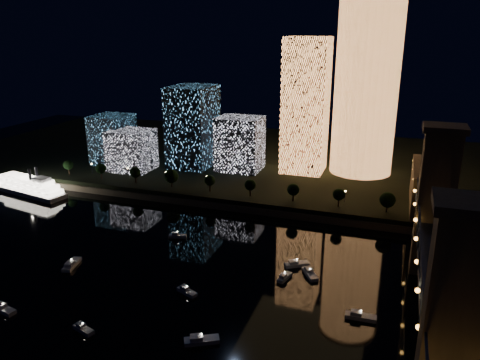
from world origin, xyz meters
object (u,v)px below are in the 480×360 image
(tower_cylindrical, at_px, (366,87))
(riverboat, at_px, (25,186))
(truss_bridge, at_px, (440,300))
(tower_rectangular, at_px, (306,106))

(tower_cylindrical, relative_size, riverboat, 1.83)
(truss_bridge, relative_size, riverboat, 5.44)
(truss_bridge, bearing_deg, riverboat, 160.67)
(tower_cylindrical, bearing_deg, tower_rectangular, -165.23)
(tower_rectangular, distance_m, truss_bridge, 148.54)
(tower_cylindrical, xyz_separation_m, tower_rectangular, (-29.31, -7.73, -10.12))
(truss_bridge, xyz_separation_m, riverboat, (-187.06, 65.61, -12.54))
(tower_cylindrical, xyz_separation_m, truss_bridge, (31.45, -141.20, -33.72))
(truss_bridge, height_order, riverboat, truss_bridge)
(tower_rectangular, xyz_separation_m, riverboat, (-126.30, -67.86, -36.15))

